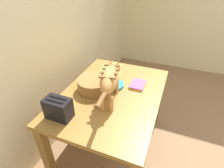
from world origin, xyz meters
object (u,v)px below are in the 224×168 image
coffee_mug (114,80)px  saucer_bowl (114,85)px  wicker_basket (94,84)px  toaster (58,108)px  magazine (111,70)px  dining_table (112,101)px  book_stack (138,85)px  cat (110,78)px

coffee_mug → saucer_bowl: bearing=180.0°
wicker_basket → toaster: (-0.43, 0.08, 0.03)m
wicker_basket → magazine: bearing=-1.2°
coffee_mug → dining_table: bearing=-169.8°
coffee_mug → book_stack: (0.08, -0.21, -0.06)m
cat → coffee_mug: (0.20, 0.04, -0.14)m
magazine → toaster: bearing=159.1°
dining_table → magazine: 0.45m
dining_table → book_stack: 0.30m
wicker_basket → book_stack: bearing=-60.2°
coffee_mug → magazine: bearing=27.5°
coffee_mug → magazine: 0.33m
cat → magazine: bearing=100.0°
magazine → wicker_basket: 0.42m
magazine → book_stack: bearing=-134.0°
cat → book_stack: 0.39m
book_stack → wicker_basket: (-0.21, 0.37, 0.05)m
coffee_mug → magazine: size_ratio=0.48×
coffee_mug → toaster: (-0.56, 0.24, 0.02)m
book_stack → wicker_basket: wicker_basket is taller
dining_table → toaster: (-0.44, 0.26, 0.18)m
magazine → toaster: toaster is taller
dining_table → book_stack: book_stack is taller
book_stack → wicker_basket: bearing=119.8°
wicker_basket → dining_table: bearing=-86.9°
saucer_bowl → magazine: saucer_bowl is taller
wicker_basket → cat: bearing=-110.2°
dining_table → saucer_bowl: bearing=10.5°
dining_table → magazine: magazine is taller
saucer_bowl → coffee_mug: size_ratio=1.48×
wicker_basket → coffee_mug: bearing=-50.5°
book_stack → wicker_basket: size_ratio=0.64×
saucer_bowl → book_stack: (0.09, -0.21, -0.00)m
magazine → coffee_mug: bearing=-167.2°
magazine → book_stack: size_ratio=1.38×
coffee_mug → wicker_basket: (-0.13, 0.16, -0.01)m
dining_table → wicker_basket: bearing=93.1°
toaster → magazine: bearing=-6.2°
cat → saucer_bowl: (0.20, 0.04, -0.20)m
cat → toaster: (-0.36, 0.28, -0.12)m
dining_table → coffee_mug: bearing=10.2°
cat → wicker_basket: size_ratio=2.28×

